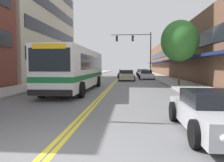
{
  "coord_description": "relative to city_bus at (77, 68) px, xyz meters",
  "views": [
    {
      "loc": [
        1.79,
        -4.5,
        1.94
      ],
      "look_at": [
        -0.19,
        20.11,
        0.25
      ],
      "focal_mm": 35.0,
      "sensor_mm": 36.0,
      "label": 1
    }
  ],
  "objects": [
    {
      "name": "ground_plane",
      "position": [
        2.41,
        24.3,
        -1.8
      ],
      "size": [
        240.0,
        240.0,
        0.0
      ],
      "primitive_type": "plane",
      "color": "slate"
    },
    {
      "name": "sidewalk_left",
      "position": [
        -4.74,
        24.3,
        -1.72
      ],
      "size": [
        3.31,
        106.0,
        0.16
      ],
      "color": "#9E9B96",
      "rests_on": "ground_plane"
    },
    {
      "name": "sidewalk_right",
      "position": [
        9.57,
        24.3,
        -1.72
      ],
      "size": [
        3.31,
        106.0,
        0.16
      ],
      "color": "#9E9B96",
      "rests_on": "ground_plane"
    },
    {
      "name": "centre_line",
      "position": [
        2.41,
        24.3,
        -1.8
      ],
      "size": [
        0.34,
        106.0,
        0.01
      ],
      "color": "yellow",
      "rests_on": "ground_plane"
    },
    {
      "name": "storefront_row_right",
      "position": [
        15.45,
        24.3,
        1.93
      ],
      "size": [
        9.1,
        68.0,
        7.46
      ],
      "color": "brown",
      "rests_on": "ground_plane"
    },
    {
      "name": "city_bus",
      "position": [
        0.0,
        0.0,
        0.0
      ],
      "size": [
        2.85,
        11.89,
        3.19
      ],
      "color": "silver",
      "rests_on": "ground_plane"
    },
    {
      "name": "car_black_parked_left_mid",
      "position": [
        -2.0,
        9.95,
        -1.16
      ],
      "size": [
        1.99,
        4.27,
        1.41
      ],
      "color": "black",
      "rests_on": "ground_plane"
    },
    {
      "name": "car_silver_parked_right_foreground",
      "position": [
        6.71,
        -10.7,
        -1.22
      ],
      "size": [
        2.12,
        4.3,
        1.2
      ],
      "color": "#B7B7BC",
      "rests_on": "ground_plane"
    },
    {
      "name": "car_white_parked_right_mid",
      "position": [
        6.71,
        16.29,
        -1.18
      ],
      "size": [
        2.19,
        4.75,
        1.35
      ],
      "color": "white",
      "rests_on": "ground_plane"
    },
    {
      "name": "car_navy_parked_right_far",
      "position": [
        6.69,
        29.29,
        -1.19
      ],
      "size": [
        2.15,
        4.27,
        1.29
      ],
      "color": "#19234C",
      "rests_on": "ground_plane"
    },
    {
      "name": "car_beige_parked_right_end",
      "position": [
        6.73,
        23.16,
        -1.16
      ],
      "size": [
        2.04,
        4.26,
        1.39
      ],
      "color": "#BCAD89",
      "rests_on": "ground_plane"
    },
    {
      "name": "car_champagne_moving_lead",
      "position": [
        3.86,
        12.61,
        -1.13
      ],
      "size": [
        2.15,
        4.74,
        1.42
      ],
      "color": "beige",
      "rests_on": "ground_plane"
    },
    {
      "name": "car_charcoal_moving_second",
      "position": [
        3.36,
        19.5,
        -1.18
      ],
      "size": [
        2.19,
        4.51,
        1.33
      ],
      "color": "#232328",
      "rests_on": "ground_plane"
    },
    {
      "name": "traffic_signal_mast",
      "position": [
        5.5,
        18.96,
        3.48
      ],
      "size": [
        6.58,
        0.38,
        7.42
      ],
      "color": "#47474C",
      "rests_on": "ground_plane"
    },
    {
      "name": "street_tree_right_mid",
      "position": [
        8.95,
        4.16,
        2.53
      ],
      "size": [
        3.55,
        3.55,
        6.13
      ],
      "color": "brown",
      "rests_on": "sidewalk_right"
    }
  ]
}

